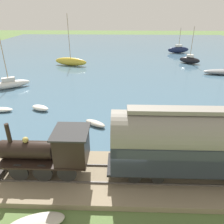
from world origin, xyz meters
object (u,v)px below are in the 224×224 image
sailboat_white (9,84)px  sailboat_black (190,60)px  rowboat_off_pier (40,108)px  sailboat_yellow (71,61)px  sailboat_navy (178,50)px  passenger_coach (201,142)px  steam_locomotive (53,149)px  rowboat_mid_harbor (0,110)px  rowboat_far_out (95,123)px  sailboat_gray (224,72)px  beached_dinghy (36,223)px

sailboat_white → sailboat_black: sailboat_white is taller
sailboat_black → rowboat_off_pier: 31.43m
sailboat_black → sailboat_yellow: bearing=128.6°
sailboat_navy → sailboat_yellow: bearing=110.8°
sailboat_yellow → sailboat_navy: sailboat_yellow is taller
sailboat_navy → rowboat_off_pier: bearing=136.8°
passenger_coach → steam_locomotive: bearing=90.0°
rowboat_mid_harbor → rowboat_far_out: 10.66m
sailboat_white → rowboat_far_out: bearing=-161.0°
sailboat_gray → rowboat_far_out: bearing=135.9°
steam_locomotive → passenger_coach: 8.73m
steam_locomotive → rowboat_mid_harbor: (9.59, 8.53, -1.97)m
sailboat_black → rowboat_far_out: bearing=-179.5°
beached_dinghy → sailboat_yellow: bearing=8.7°
passenger_coach → rowboat_far_out: passenger_coach is taller
sailboat_yellow → rowboat_mid_harbor: size_ratio=3.28×
sailboat_black → rowboat_mid_harbor: bearing=163.5°
passenger_coach → rowboat_mid_harbor: passenger_coach is taller
sailboat_navy → beached_dinghy: (-46.86, 18.12, -0.58)m
sailboat_white → rowboat_off_pier: bearing=-169.3°
passenger_coach → sailboat_gray: 27.71m
rowboat_mid_harbor → rowboat_far_out: rowboat_far_out is taller
sailboat_black → beached_dinghy: sailboat_black is taller
passenger_coach → sailboat_black: bearing=-15.3°
sailboat_white → beached_dinghy: size_ratio=2.63×
sailboat_yellow → rowboat_far_out: sailboat_yellow is taller
rowboat_mid_harbor → beached_dinghy: rowboat_mid_harbor is taller
sailboat_white → rowboat_mid_harbor: bearing=164.8°
passenger_coach → sailboat_yellow: size_ratio=1.20×
passenger_coach → rowboat_off_pier: bearing=52.4°
passenger_coach → sailboat_navy: sailboat_navy is taller
sailboat_gray → beached_dinghy: sailboat_gray is taller
passenger_coach → rowboat_far_out: size_ratio=4.78×
rowboat_far_out → sailboat_navy: bearing=8.8°
rowboat_far_out → steam_locomotive: bearing=-161.8°
steam_locomotive → sailboat_navy: sailboat_navy is taller
passenger_coach → sailboat_yellow: (29.94, 13.87, -2.16)m
sailboat_yellow → rowboat_mid_harbor: 20.63m
rowboat_mid_harbor → rowboat_far_out: (-2.68, -10.32, 0.01)m
passenger_coach → sailboat_yellow: 33.07m
sailboat_gray → rowboat_far_out: (-17.83, 19.14, -0.21)m
sailboat_black → rowboat_mid_harbor: sailboat_black is taller
sailboat_white → rowboat_far_out: (-9.97, -12.62, -0.38)m
sailboat_white → rowboat_mid_harbor: size_ratio=2.89×
rowboat_far_out → rowboat_off_pier: bearing=95.7°
rowboat_mid_harbor → rowboat_off_pier: size_ratio=1.23×
rowboat_off_pier → beached_dinghy: 14.18m
sailboat_gray → sailboat_yellow: size_ratio=0.75×
rowboat_mid_harbor → beached_dinghy: (-13.03, -8.44, -0.01)m
sailboat_gray → sailboat_yellow: (5.20, 26.11, 0.33)m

